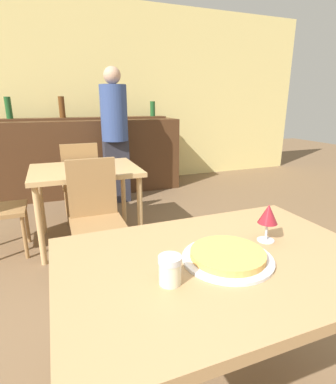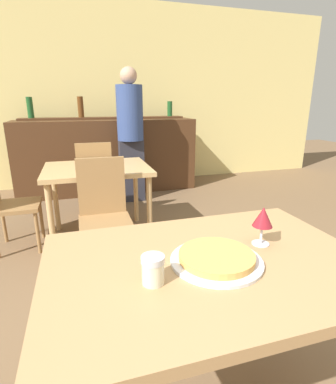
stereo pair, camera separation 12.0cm
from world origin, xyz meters
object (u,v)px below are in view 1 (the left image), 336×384
pizza_tray (228,256)px  person_standing (115,132)px  wine_glass (268,215)px  chair_far_side_front (95,210)px  cheese_shaker (170,270)px  chair_far_side_back (81,178)px

pizza_tray → person_standing: (0.24, 3.10, 0.16)m
person_standing → wine_glass: person_standing is taller
chair_far_side_front → cheese_shaker: 1.52m
pizza_tray → cheese_shaker: (-0.25, -0.06, 0.03)m
chair_far_side_front → pizza_tray: chair_far_side_front is taller
person_standing → cheese_shaker: bearing=-98.7°
pizza_tray → cheese_shaker: bearing=-167.0°
pizza_tray → wine_glass: 0.27m
cheese_shaker → person_standing: person_standing is taller
chair_far_side_front → person_standing: person_standing is taller
cheese_shaker → chair_far_side_front: bearing=91.4°
chair_far_side_front → chair_far_side_back: same height
wine_glass → person_standing: bearing=90.0°
chair_far_side_back → wine_glass: size_ratio=5.66×
chair_far_side_back → person_standing: size_ratio=0.52×
chair_far_side_front → cheese_shaker: chair_far_side_front is taller
cheese_shaker → pizza_tray: bearing=13.0°
person_standing → wine_glass: bearing=-90.0°
chair_far_side_back → pizza_tray: (0.29, -2.55, 0.28)m
pizza_tray → cheese_shaker: cheese_shaker is taller
chair_far_side_front → wine_glass: 1.50m
chair_far_side_front → pizza_tray: bearing=-78.7°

